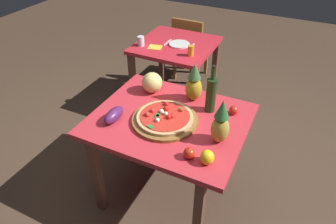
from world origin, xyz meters
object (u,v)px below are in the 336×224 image
at_px(background_table, 176,55).
at_px(pizza, 165,117).
at_px(tomato_at_corner, 234,110).
at_px(knife_utensil, 192,47).
at_px(melon, 152,83).
at_px(display_table, 169,129).
at_px(fork_utensil, 168,42).
at_px(pineapple_right, 221,124).
at_px(drinking_glass_water, 141,41).
at_px(pineapple_left, 194,84).
at_px(eggplant, 114,115).
at_px(tomato_beside_pepper, 189,153).
at_px(wine_bottle, 211,94).
at_px(pizza_board, 165,120).
at_px(dinner_plate, 179,44).
at_px(napkin_folded, 155,47).
at_px(drinking_glass_juice, 191,51).
at_px(bell_pepper, 207,157).
at_px(dining_chair, 189,45).

bearing_deg(background_table, pizza, -68.74).
xyz_separation_m(pizza, tomato_at_corner, (0.42, 0.30, -0.01)).
relative_size(background_table, knife_utensil, 4.52).
height_order(background_table, melon, melon).
xyz_separation_m(display_table, fork_utensil, (-0.60, 1.21, 0.10)).
height_order(pineapple_right, drinking_glass_water, pineapple_right).
height_order(background_table, pineapple_left, pineapple_left).
relative_size(display_table, pineapple_left, 3.53).
bearing_deg(tomato_at_corner, eggplant, -149.24).
bearing_deg(tomato_beside_pepper, wine_bottle, 95.74).
xyz_separation_m(pizza_board, dinner_plate, (-0.45, 1.26, -0.00)).
distance_m(display_table, pizza, 0.15).
bearing_deg(tomato_at_corner, napkin_folded, 143.75).
height_order(wine_bottle, tomato_at_corner, wine_bottle).
bearing_deg(drinking_glass_juice, pineapple_left, -66.28).
relative_size(pineapple_left, drinking_glass_water, 3.11).
xyz_separation_m(background_table, knife_utensil, (0.19, -0.02, 0.14)).
bearing_deg(eggplant, dinner_plate, 94.59).
bearing_deg(melon, wine_bottle, -5.17).
bearing_deg(pizza_board, drinking_glass_water, 127.20).
xyz_separation_m(melon, tomato_beside_pepper, (0.57, -0.58, -0.05)).
height_order(pizza, melon, melon).
bearing_deg(tomato_at_corner, melon, 178.84).
bearing_deg(napkin_folded, pizza, -59.05).
relative_size(eggplant, tomato_beside_pepper, 2.73).
distance_m(drinking_glass_juice, knife_utensil, 0.20).
bearing_deg(eggplant, display_table, 28.94).
relative_size(eggplant, fork_utensil, 1.11).
bearing_deg(tomato_beside_pepper, pineapple_right, 63.17).
distance_m(bell_pepper, tomato_beside_pepper, 0.11).
distance_m(wine_bottle, pineapple_right, 0.35).
bearing_deg(pizza, tomato_at_corner, 35.70).
bearing_deg(pineapple_left, background_table, 121.87).
relative_size(fork_utensil, knife_utensil, 1.00).
distance_m(dining_chair, pizza_board, 2.02).
relative_size(pineapple_right, fork_utensil, 1.79).
distance_m(pineapple_right, melon, 0.77).
relative_size(pineapple_right, drinking_glass_water, 3.19).
distance_m(background_table, tomato_beside_pepper, 1.73).
height_order(pizza, bell_pepper, bell_pepper).
xyz_separation_m(background_table, tomato_at_corner, (0.91, -0.97, 0.16)).
bearing_deg(pizza, napkin_folded, 120.95).
distance_m(pizza, eggplant, 0.36).
xyz_separation_m(display_table, dining_chair, (-0.60, 1.86, -0.19)).
height_order(pizza_board, knife_utensil, pizza_board).
height_order(pizza_board, dinner_plate, pizza_board).
distance_m(pizza_board, pineapple_left, 0.38).
bearing_deg(knife_utensil, pizza, -79.97).
height_order(background_table, tomato_at_corner, tomato_at_corner).
height_order(pizza_board, pizza, pizza).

